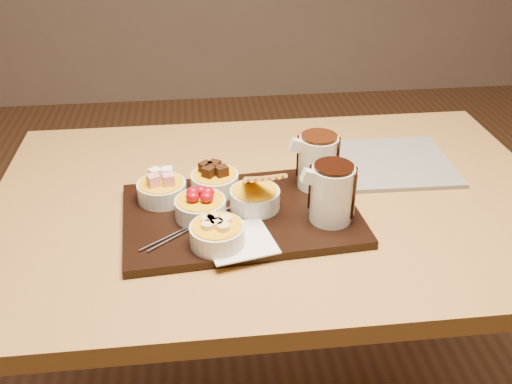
{
  "coord_description": "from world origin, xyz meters",
  "views": [
    {
      "loc": [
        -0.16,
        -1.03,
        1.38
      ],
      "look_at": [
        -0.05,
        -0.08,
        0.81
      ],
      "focal_mm": 40.0,
      "sensor_mm": 36.0,
      "label": 1
    }
  ],
  "objects": [
    {
      "name": "dining_table",
      "position": [
        0.0,
        0.0,
        0.65
      ],
      "size": [
        1.2,
        0.8,
        0.75
      ],
      "color": "#AB7F3F",
      "rests_on": "ground"
    },
    {
      "name": "serving_board",
      "position": [
        -0.08,
        -0.08,
        0.76
      ],
      "size": [
        0.48,
        0.33,
        0.02
      ],
      "primitive_type": "cube",
      "rotation": [
        0.0,
        0.0,
        0.08
      ],
      "color": "black",
      "rests_on": "dining_table"
    },
    {
      "name": "fondue_skewers",
      "position": [
        -0.17,
        -0.11,
        0.77
      ],
      "size": [
        0.18,
        0.23,
        0.01
      ],
      "primitive_type": null,
      "rotation": [
        0.0,
        0.0,
        -0.94
      ],
      "color": "silver",
      "rests_on": "serving_board"
    },
    {
      "name": "bowl_bananas",
      "position": [
        -0.13,
        -0.18,
        0.79
      ],
      "size": [
        0.1,
        0.1,
        0.04
      ],
      "primitive_type": "cylinder",
      "color": "silver",
      "rests_on": "serving_board"
    },
    {
      "name": "newspaper",
      "position": [
        0.27,
        0.11,
        0.76
      ],
      "size": [
        0.32,
        0.26,
        0.01
      ],
      "primitive_type": "cube",
      "rotation": [
        0.0,
        0.0,
        -0.03
      ],
      "color": "beige",
      "rests_on": "dining_table"
    },
    {
      "name": "bowl_marshmallows",
      "position": [
        -0.24,
        -0.01,
        0.79
      ],
      "size": [
        0.1,
        0.1,
        0.04
      ],
      "primitive_type": "cylinder",
      "color": "silver",
      "rests_on": "serving_board"
    },
    {
      "name": "pitcher_dark_chocolate",
      "position": [
        0.09,
        -0.13,
        0.82
      ],
      "size": [
        0.09,
        0.09,
        0.11
      ],
      "primitive_type": "cylinder",
      "rotation": [
        0.0,
        0.0,
        0.08
      ],
      "color": "silver",
      "rests_on": "serving_board"
    },
    {
      "name": "napkin",
      "position": [
        -0.09,
        -0.18,
        0.77
      ],
      "size": [
        0.14,
        0.14,
        0.0
      ],
      "primitive_type": "cube",
      "rotation": [
        0.0,
        0.0,
        0.22
      ],
      "color": "white",
      "rests_on": "serving_board"
    },
    {
      "name": "bowl_biscotti",
      "position": [
        -0.05,
        -0.07,
        0.79
      ],
      "size": [
        0.1,
        0.1,
        0.04
      ],
      "primitive_type": "cylinder",
      "color": "silver",
      "rests_on": "serving_board"
    },
    {
      "name": "bowl_strawberries",
      "position": [
        -0.16,
        -0.09,
        0.79
      ],
      "size": [
        0.1,
        0.1,
        0.04
      ],
      "primitive_type": "cylinder",
      "color": "silver",
      "rests_on": "serving_board"
    },
    {
      "name": "pitcher_milk_chocolate",
      "position": [
        0.09,
        0.01,
        0.82
      ],
      "size": [
        0.09,
        0.09,
        0.11
      ],
      "primitive_type": "cylinder",
      "rotation": [
        0.0,
        0.0,
        0.08
      ],
      "color": "silver",
      "rests_on": "serving_board"
    },
    {
      "name": "bowl_cake",
      "position": [
        -0.13,
        0.01,
        0.79
      ],
      "size": [
        0.1,
        0.1,
        0.04
      ],
      "primitive_type": "cylinder",
      "color": "silver",
      "rests_on": "serving_board"
    }
  ]
}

